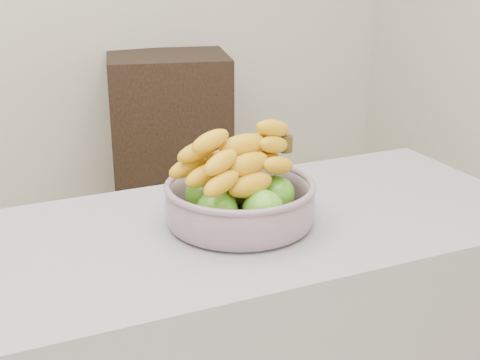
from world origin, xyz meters
The scene contains 2 objects.
cabinet centered at (0.73, 1.78, 0.49)m, with size 0.54×0.44×0.98m, color black.
fruit_bowl centered at (0.32, 0.08, 0.96)m, with size 0.32×0.32×0.20m.
Camera 1 is at (-0.22, -1.14, 1.48)m, focal length 50.00 mm.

